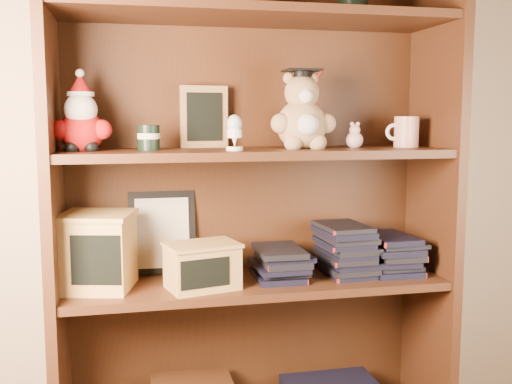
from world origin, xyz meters
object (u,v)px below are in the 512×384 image
at_px(teacher_mug, 406,132).
at_px(treats_box, 97,250).
at_px(grad_teddy_bear, 302,118).
at_px(bookcase, 252,203).

bearing_deg(teacher_mug, treats_box, -179.94).
xyz_separation_m(grad_teddy_bear, treats_box, (-0.61, 0.01, -0.38)).
bearing_deg(treats_box, grad_teddy_bear, -0.60).
distance_m(teacher_mug, treats_box, 1.01).
relative_size(grad_teddy_bear, treats_box, 1.00).
bearing_deg(grad_teddy_bear, teacher_mug, 1.24).
xyz_separation_m(teacher_mug, treats_box, (-0.95, -0.00, -0.34)).
height_order(bookcase, grad_teddy_bear, bookcase).
bearing_deg(teacher_mug, bookcase, 174.06).
bearing_deg(bookcase, grad_teddy_bear, -21.98).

